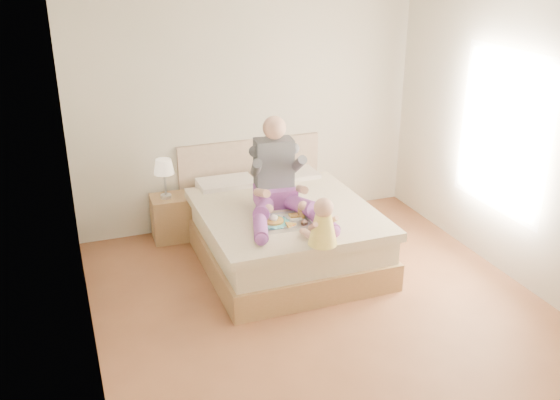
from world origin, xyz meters
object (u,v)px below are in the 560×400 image
object	(u,v)px
bed	(279,228)
tray	(284,220)
nightstand	(171,218)
adult	(279,184)
baby	(322,225)

from	to	relation	value
bed	tray	world-z (taller)	bed
bed	nightstand	xyz separation A→B (m)	(-1.00, 0.80, -0.06)
bed	tray	bearing A→B (deg)	-106.03
bed	adult	size ratio (longest dim) A/B	1.85
adult	tray	xyz separation A→B (m)	(-0.07, -0.33, -0.25)
tray	adult	bearing A→B (deg)	80.49
nightstand	baby	size ratio (longest dim) A/B	1.15
nightstand	tray	xyz separation A→B (m)	(0.85, -1.31, 0.39)
bed	adult	xyz separation A→B (m)	(-0.08, -0.18, 0.57)
nightstand	adult	size ratio (longest dim) A/B	0.43
tray	nightstand	bearing A→B (deg)	125.67
adult	baby	bearing A→B (deg)	-76.93
nightstand	tray	size ratio (longest dim) A/B	0.99
bed	baby	size ratio (longest dim) A/B	4.97
bed	baby	xyz separation A→B (m)	(0.02, -1.04, 0.47)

